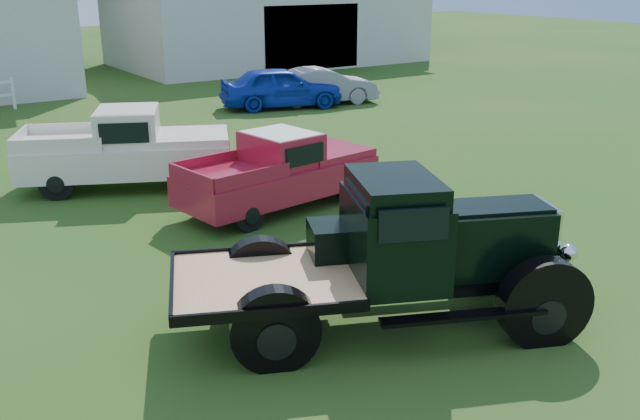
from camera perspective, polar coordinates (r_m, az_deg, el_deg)
ground at (r=11.57m, az=2.50°, el=-6.70°), size 120.00×120.00×0.00m
shed_right at (r=40.84m, az=-4.17°, el=15.32°), size 16.80×9.20×5.20m
vintage_flatbed at (r=10.18m, az=5.25°, el=-3.47°), size 6.14×4.34×2.26m
red_pickup at (r=15.41m, az=-3.35°, el=3.17°), size 4.85×2.44×1.69m
white_pickup at (r=17.55m, az=-15.30°, el=4.73°), size 5.39×3.89×1.85m
misc_car_blue at (r=27.16m, az=-3.13°, el=9.79°), size 4.88×3.10×1.55m
misc_car_grey at (r=27.97m, az=0.22°, el=9.90°), size 4.41×2.50×1.38m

